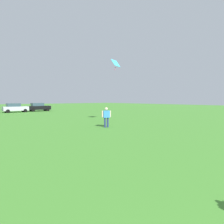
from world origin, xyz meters
TOP-DOWN VIEW (x-y plane):
  - adult_bystander at (7.45, 15.28)m, footprint 0.78×0.49m
  - kite at (10.58, 17.81)m, footprint 1.27×0.89m
  - parked_car_silver_2 at (5.88, 41.28)m, footprint 4.30×2.02m
  - parked_car_black_3 at (10.52, 42.20)m, footprint 4.30×2.02m

SIDE VIEW (x-z plane):
  - parked_car_silver_2 at x=5.88m, z-range 0.02..1.70m
  - parked_car_black_3 at x=10.52m, z-range 0.02..1.70m
  - adult_bystander at x=7.45m, z-range 0.16..1.89m
  - kite at x=10.58m, z-range 5.58..6.68m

